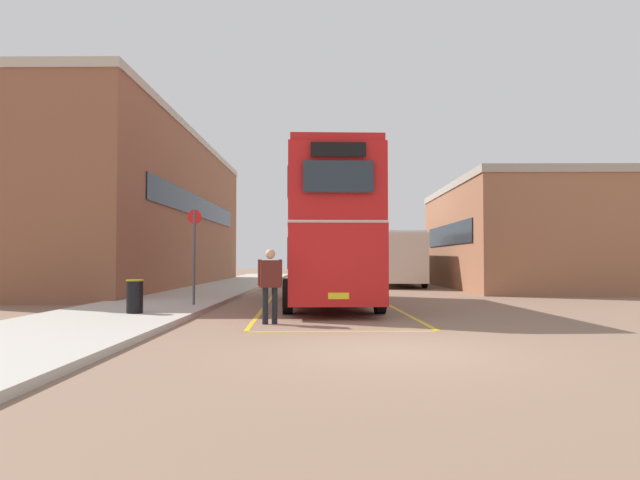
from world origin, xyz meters
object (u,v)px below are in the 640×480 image
(litter_bin, at_px, (135,296))
(double_decker_bus, at_px, (328,230))
(pedestrian_boarding, at_px, (270,280))
(bus_stop_sign, at_px, (194,248))
(single_deck_bus, at_px, (396,257))

(litter_bin, bearing_deg, double_decker_bus, 41.82)
(pedestrian_boarding, bearing_deg, double_decker_bus, 76.20)
(pedestrian_boarding, distance_m, bus_stop_sign, 4.95)
(pedestrian_boarding, relative_size, bus_stop_sign, 0.61)
(single_deck_bus, bearing_deg, bus_stop_sign, -117.13)
(litter_bin, relative_size, bus_stop_sign, 0.30)
(bus_stop_sign, bearing_deg, litter_bin, -107.72)
(double_decker_bus, distance_m, pedestrian_boarding, 6.11)
(single_deck_bus, relative_size, bus_stop_sign, 3.13)
(double_decker_bus, xyz_separation_m, bus_stop_sign, (-4.16, -1.72, -0.62))
(pedestrian_boarding, height_order, bus_stop_sign, bus_stop_sign)
(double_decker_bus, relative_size, single_deck_bus, 1.14)
(pedestrian_boarding, bearing_deg, bus_stop_sign, 124.18)
(double_decker_bus, xyz_separation_m, litter_bin, (-5.05, -4.52, -1.94))
(double_decker_bus, height_order, litter_bin, double_decker_bus)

